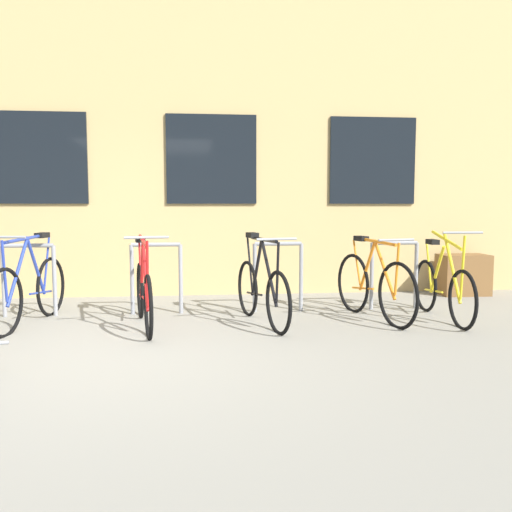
% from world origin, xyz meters
% --- Properties ---
extents(ground_plane, '(42.00, 42.00, 0.00)m').
position_xyz_m(ground_plane, '(0.00, 0.00, 0.00)').
color(ground_plane, gray).
extents(storefront_building, '(28.00, 6.47, 6.81)m').
position_xyz_m(storefront_building, '(0.00, 6.41, 3.40)').
color(storefront_building, tan).
rests_on(storefront_building, ground).
extents(bike_rack, '(6.64, 0.05, 0.88)m').
position_xyz_m(bike_rack, '(0.49, 1.90, 0.53)').
color(bike_rack, gray).
rests_on(bike_rack, ground).
extents(bicycle_red, '(0.49, 1.72, 1.04)m').
position_xyz_m(bicycle_red, '(0.41, 1.22, 0.37)').
color(bicycle_red, black).
rests_on(bicycle_red, ground).
extents(bicycle_black, '(0.54, 1.65, 1.03)m').
position_xyz_m(bicycle_black, '(1.71, 1.25, 0.38)').
color(bicycle_black, black).
rests_on(bicycle_black, ground).
extents(bicycle_blue, '(0.46, 1.77, 1.04)m').
position_xyz_m(bicycle_blue, '(-0.87, 1.45, 0.39)').
color(bicycle_blue, black).
rests_on(bicycle_blue, ground).
extents(bicycle_yellow, '(0.44, 1.68, 1.07)m').
position_xyz_m(bicycle_yellow, '(3.84, 1.26, 0.37)').
color(bicycle_yellow, black).
rests_on(bicycle_yellow, ground).
extents(bicycle_orange, '(0.53, 1.67, 0.99)m').
position_xyz_m(bicycle_orange, '(3.04, 1.34, 0.39)').
color(bicycle_orange, black).
rests_on(bicycle_orange, ground).
extents(planter_box, '(0.70, 0.44, 0.60)m').
position_xyz_m(planter_box, '(4.91, 2.85, 0.30)').
color(planter_box, brown).
rests_on(planter_box, ground).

